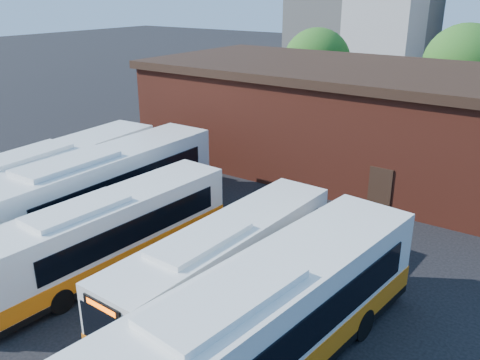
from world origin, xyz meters
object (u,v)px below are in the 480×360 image
Objects in this scene: bus_west at (100,192)px; bus_midwest at (110,235)px; bus_mideast at (226,265)px; bus_farwest at (56,180)px; bus_east at (265,330)px.

bus_west is 1.17× the size of bus_midwest.
bus_midwest is 5.24m from bus_mideast.
bus_mideast is (5.16, 0.87, -0.05)m from bus_midwest.
bus_farwest is at bearing 179.60° from bus_west.
bus_farwest reaches higher than bus_midwest.
bus_mideast is at bearing 12.51° from bus_midwest.
bus_farwest is 1.14× the size of bus_mideast.
bus_mideast is at bearing 148.06° from bus_east.
bus_farwest is at bearing 174.37° from bus_mideast.
bus_farwest is 0.94× the size of bus_west.
bus_east is (3.36, -2.63, 0.28)m from bus_mideast.
bus_west reaches higher than bus_midwest.
bus_east reaches higher than bus_mideast.
bus_farwest is 15.98m from bus_east.
bus_farwest is 1.10× the size of bus_midwest.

